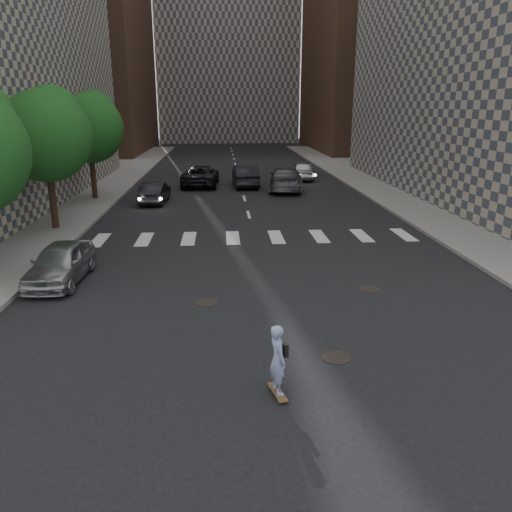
{
  "coord_description": "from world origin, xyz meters",
  "views": [
    {
      "loc": [
        -1.48,
        -13.09,
        5.81
      ],
      "look_at": [
        -0.44,
        1.77,
        1.3
      ],
      "focal_mm": 35.0,
      "sensor_mm": 36.0,
      "label": 1
    }
  ],
  "objects": [
    {
      "name": "manhole_c",
      "position": [
        3.3,
        2.0,
        0.01
      ],
      "size": [
        0.7,
        0.7,
        0.02
      ],
      "primitive_type": "cylinder",
      "color": "black",
      "rests_on": "ground"
    },
    {
      "name": "tree_c",
      "position": [
        -9.45,
        19.14,
        4.65
      ],
      "size": [
        4.2,
        4.2,
        6.6
      ],
      "color": "#382619",
      "rests_on": "sidewalk_left"
    },
    {
      "name": "traffic_car_a",
      "position": [
        -5.58,
        17.83,
        0.65
      ],
      "size": [
        1.61,
        4.01,
        1.29
      ],
      "primitive_type": "imported",
      "rotation": [
        0.0,
        0.0,
        3.08
      ],
      "color": "black",
      "rests_on": "ground"
    },
    {
      "name": "manhole_a",
      "position": [
        1.2,
        -2.5,
        0.01
      ],
      "size": [
        0.7,
        0.7,
        0.02
      ],
      "primitive_type": "cylinder",
      "color": "black",
      "rests_on": "ground"
    },
    {
      "name": "traffic_car_e",
      "position": [
        0.31,
        24.0,
        0.8
      ],
      "size": [
        1.9,
        4.9,
        1.59
      ],
      "primitive_type": "imported",
      "rotation": [
        0.0,
        0.0,
        3.19
      ],
      "color": "black",
      "rests_on": "ground"
    },
    {
      "name": "traffic_car_b",
      "position": [
        3.07,
        22.0,
        0.83
      ],
      "size": [
        3.03,
        5.95,
        1.65
      ],
      "primitive_type": "imported",
      "rotation": [
        0.0,
        0.0,
        3.01
      ],
      "color": "#4E5155",
      "rests_on": "ground"
    },
    {
      "name": "sidewalk_left",
      "position": [
        -14.5,
        20.0,
        0.07
      ],
      "size": [
        13.0,
        80.0,
        0.15
      ],
      "primitive_type": "cube",
      "color": "gray",
      "rests_on": "ground"
    },
    {
      "name": "sidewalk_right",
      "position": [
        14.5,
        20.0,
        0.07
      ],
      "size": [
        13.0,
        80.0,
        0.15
      ],
      "primitive_type": "cube",
      "color": "gray",
      "rests_on": "ground"
    },
    {
      "name": "tower_right",
      "position": [
        20.0,
        55.0,
        18.0
      ],
      "size": [
        18.0,
        24.0,
        36.0
      ],
      "primitive_type": "cube",
      "color": "brown",
      "rests_on": "ground"
    },
    {
      "name": "traffic_car_d",
      "position": [
        5.18,
        27.34,
        0.75
      ],
      "size": [
        2.34,
        4.62,
        1.51
      ],
      "primitive_type": "imported",
      "rotation": [
        0.0,
        0.0,
        3.01
      ],
      "color": "#B7BBBF",
      "rests_on": "ground"
    },
    {
      "name": "skateboarder",
      "position": [
        -0.39,
        -4.0,
        0.83
      ],
      "size": [
        0.48,
        0.82,
        1.59
      ],
      "rotation": [
        0.0,
        0.0,
        0.24
      ],
      "color": "brown",
      "rests_on": "ground"
    },
    {
      "name": "manhole_b",
      "position": [
        -2.0,
        1.2,
        0.01
      ],
      "size": [
        0.7,
        0.7,
        0.02
      ],
      "primitive_type": "cylinder",
      "color": "black",
      "rests_on": "ground"
    },
    {
      "name": "ground",
      "position": [
        0.0,
        0.0,
        0.0
      ],
      "size": [
        160.0,
        160.0,
        0.0
      ],
      "primitive_type": "plane",
      "color": "black",
      "rests_on": "ground"
    },
    {
      "name": "silver_sedan",
      "position": [
        -7.0,
        3.51,
        0.67
      ],
      "size": [
        1.74,
        4.01,
        1.35
      ],
      "primitive_type": "imported",
      "rotation": [
        0.0,
        0.0,
        -0.04
      ],
      "color": "#A9AAAF",
      "rests_on": "ground"
    },
    {
      "name": "tree_b",
      "position": [
        -9.45,
        11.14,
        4.65
      ],
      "size": [
        4.2,
        4.2,
        6.6
      ],
      "color": "#382619",
      "rests_on": "sidewalk_left"
    },
    {
      "name": "traffic_car_c",
      "position": [
        -3.01,
        24.55,
        0.77
      ],
      "size": [
        2.82,
        5.64,
        1.53
      ],
      "primitive_type": "imported",
      "rotation": [
        0.0,
        0.0,
        3.09
      ],
      "color": "black",
      "rests_on": "ground"
    }
  ]
}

